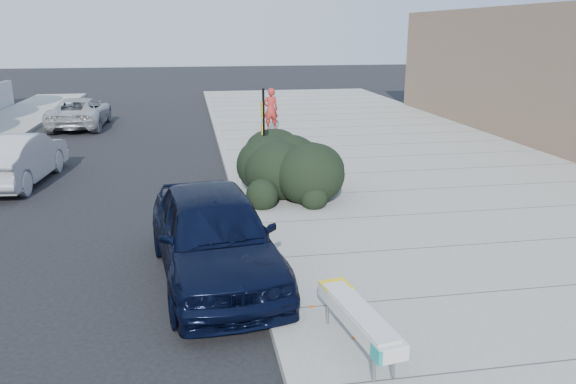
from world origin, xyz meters
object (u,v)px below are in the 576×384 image
bench (358,317)px  sedan_navy (214,234)px  bike_rack (299,179)px  pedestrian (271,109)px  suv_silver (80,112)px  sign_post (263,132)px  wagon_silver (16,158)px

bench → sedan_navy: 3.40m
bike_rack → sedan_navy: sedan_navy is taller
sedan_navy → pedestrian: size_ratio=2.71×
bike_rack → pedestrian: (0.76, 10.19, 0.33)m
suv_silver → pedestrian: (8.24, -3.17, 0.37)m
bike_rack → suv_silver: size_ratio=0.19×
sign_post → sedan_navy: (-1.58, -5.35, -0.83)m
sign_post → suv_silver: sign_post is taller
wagon_silver → pedestrian: size_ratio=2.51×
bench → suv_silver: 21.28m
suv_silver → bike_rack: bearing=120.0°
bike_rack → sedan_navy: size_ratio=0.19×
pedestrian → wagon_silver: bearing=28.7°
bench → pedestrian: 16.99m
bike_rack → suv_silver: bearing=124.1°
bench → wagon_silver: bearing=115.7°
sedan_navy → suv_silver: (-5.20, 17.21, -0.15)m
wagon_silver → bench: bearing=129.9°
suv_silver → wagon_silver: bearing=90.4°
sedan_navy → suv_silver: size_ratio=1.00×
sign_post → pedestrian: bearing=82.7°
bike_rack → bench: bearing=-89.6°
sign_post → bench: bearing=-86.6°
sedan_navy → wagon_silver: 9.11m
sign_post → suv_silver: (-6.78, 11.85, -0.98)m
sign_post → pedestrian: 8.83m
bike_rack → sign_post: 1.90m
sign_post → sedan_navy: sign_post is taller
sedan_navy → pedestrian: bearing=70.6°
sign_post → sedan_navy: size_ratio=0.55×
bike_rack → sedan_navy: (-2.28, -3.85, 0.11)m
bench → suv_silver: (-6.95, 20.11, 0.06)m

